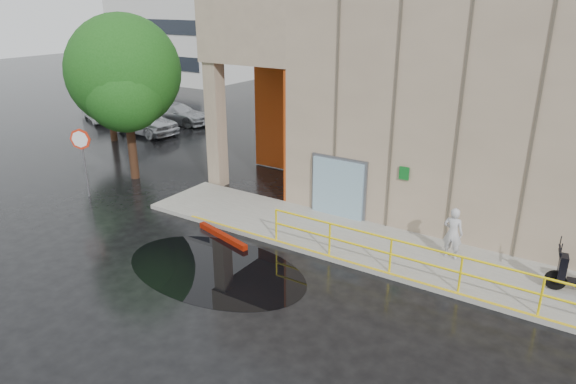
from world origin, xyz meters
name	(u,v)px	position (x,y,z in m)	size (l,w,h in m)	color
ground	(225,293)	(0.00, 0.00, 0.00)	(120.00, 120.00, 0.00)	black
sidewalk	(429,261)	(4.00, 4.50, 0.07)	(20.00, 3.00, 0.15)	gray
building	(532,91)	(5.10, 10.98, 4.21)	(20.00, 10.17, 8.00)	gray
guardrail	(424,264)	(4.25, 3.15, 0.68)	(9.56, 0.06, 1.03)	yellow
person	(453,233)	(4.47, 4.91, 0.93)	(0.57, 0.37, 1.56)	#B5B4BA
stop_sign	(82,148)	(-9.00, 2.57, 1.96)	(0.74, 0.40, 2.71)	slate
red_curb	(223,236)	(-2.15, 2.50, 0.09)	(2.40, 0.18, 0.18)	maroon
puddle	(215,269)	(-1.03, 0.82, 0.00)	(5.77, 3.55, 0.01)	black
car_a	(143,120)	(-14.80, 10.71, 0.78)	(1.85, 4.59, 1.57)	silver
car_b	(99,110)	(-19.82, 11.59, 0.67)	(1.42, 4.07, 1.34)	silver
car_c	(176,114)	(-15.00, 13.55, 0.63)	(1.76, 4.34, 1.26)	#B5B8BD
tree_near	(124,77)	(-9.03, 4.94, 4.34)	(4.56, 4.56, 6.80)	black
tree_far	(105,67)	(-14.86, 8.59, 3.94)	(3.87, 3.90, 6.04)	black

